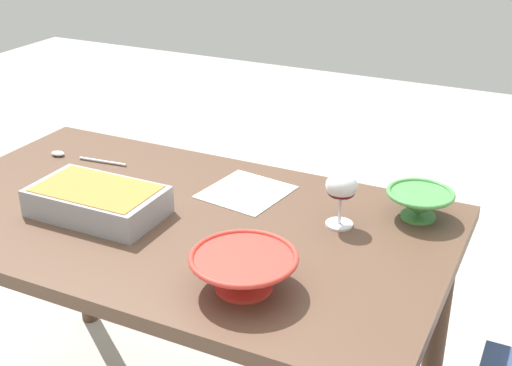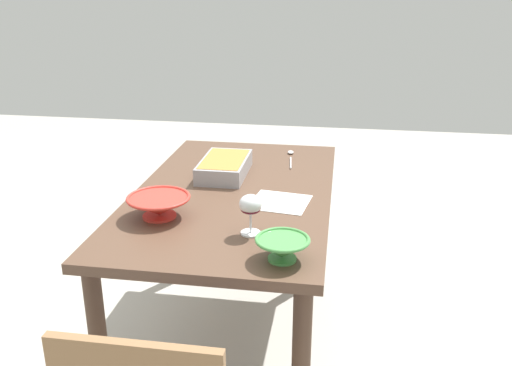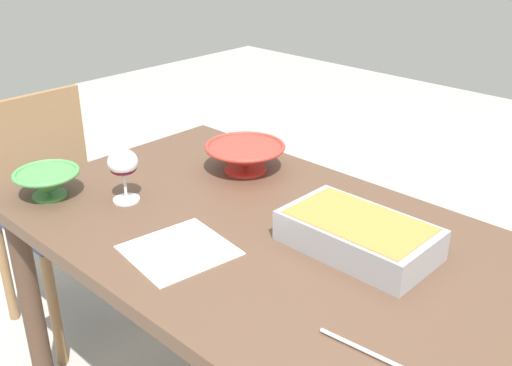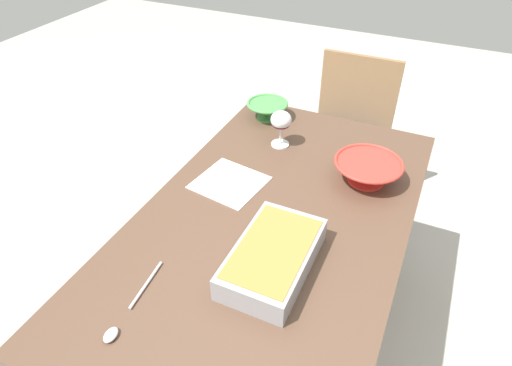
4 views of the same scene
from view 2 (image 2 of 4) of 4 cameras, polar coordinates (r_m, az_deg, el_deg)
ground_plane at (r=2.63m, az=-2.10°, el=-16.18°), size 8.00×8.00×0.00m
dining_table at (r=2.30m, az=-2.31°, el=-2.97°), size 1.40×0.80×0.75m
wine_glass at (r=1.85m, az=-0.57°, el=-2.50°), size 0.08×0.08×0.14m
casserole_dish at (r=2.44m, az=-3.30°, el=1.79°), size 0.34×0.20×0.08m
mixing_bowl at (r=2.03m, az=-10.07°, el=-2.29°), size 0.23×0.23×0.08m
small_bowl at (r=1.70m, az=2.76°, el=-6.71°), size 0.17×0.17×0.08m
serving_spoon at (r=2.69m, az=3.63°, el=2.83°), size 0.26×0.04×0.01m
napkin at (r=2.14m, az=2.50°, el=-2.00°), size 0.24×0.25×0.00m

